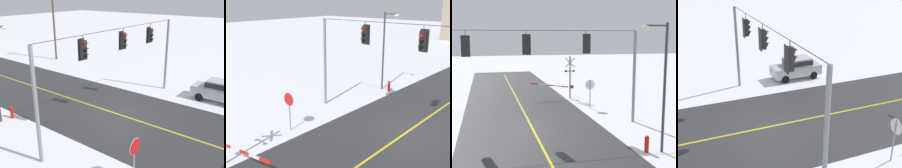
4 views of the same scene
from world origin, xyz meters
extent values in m
plane|color=white|center=(0.00, 0.00, 0.00)|extent=(160.00, 160.00, 0.00)
cube|color=#303033|center=(0.00, 6.00, 0.00)|extent=(9.00, 80.00, 0.01)
cube|color=gold|center=(0.00, 6.00, 0.01)|extent=(0.14, 72.00, 0.01)
cylinder|color=gray|center=(-7.00, 0.00, 3.10)|extent=(0.20, 0.20, 6.20)
cylinder|color=#38383D|center=(0.00, 0.00, 6.20)|extent=(14.00, 0.04, 0.04)
cylinder|color=#38383D|center=(-3.55, 0.00, 6.05)|extent=(0.04, 0.04, 0.29)
cube|color=black|center=(-3.55, 0.00, 5.37)|extent=(0.34, 0.28, 1.08)
cube|color=black|center=(-3.55, 0.16, 5.37)|extent=(0.52, 0.03, 1.26)
sphere|color=red|center=(-3.55, -0.15, 5.69)|extent=(0.24, 0.24, 0.24)
cube|color=black|center=(-3.55, -0.22, 5.77)|extent=(0.26, 0.16, 0.03)
sphere|color=black|center=(-3.55, -0.15, 5.37)|extent=(0.24, 0.24, 0.24)
cube|color=black|center=(-3.55, -0.22, 5.45)|extent=(0.26, 0.16, 0.03)
sphere|color=black|center=(-3.55, -0.15, 5.05)|extent=(0.24, 0.24, 0.24)
cube|color=black|center=(-3.55, -0.22, 5.13)|extent=(0.26, 0.16, 0.03)
cylinder|color=#38383D|center=(0.30, 0.00, 6.04)|extent=(0.04, 0.04, 0.32)
cube|color=black|center=(0.30, 0.00, 5.34)|extent=(0.34, 0.28, 1.08)
cube|color=black|center=(0.30, 0.16, 5.34)|extent=(0.52, 0.03, 1.26)
sphere|color=red|center=(0.30, -0.15, 5.66)|extent=(0.24, 0.24, 0.24)
cube|color=black|center=(0.30, -0.22, 5.75)|extent=(0.26, 0.16, 0.03)
sphere|color=black|center=(0.30, -0.15, 5.34)|extent=(0.24, 0.24, 0.24)
cube|color=black|center=(0.30, -0.22, 5.43)|extent=(0.26, 0.16, 0.03)
sphere|color=black|center=(0.30, -0.15, 5.02)|extent=(0.24, 0.24, 0.24)
cube|color=black|center=(0.30, -0.22, 5.11)|extent=(0.26, 0.16, 0.03)
cylinder|color=#38383D|center=(3.88, 0.00, 6.00)|extent=(0.04, 0.04, 0.39)
cube|color=black|center=(3.88, 0.00, 5.27)|extent=(0.34, 0.28, 1.08)
cube|color=black|center=(3.88, 0.16, 5.27)|extent=(0.52, 0.03, 1.26)
sphere|color=red|center=(3.88, -0.15, 5.59)|extent=(0.24, 0.24, 0.24)
cube|color=black|center=(3.88, -0.22, 5.67)|extent=(0.26, 0.16, 0.03)
sphere|color=black|center=(3.88, -0.15, 5.27)|extent=(0.24, 0.24, 0.24)
cube|color=black|center=(3.88, -0.22, 5.35)|extent=(0.26, 0.16, 0.03)
sphere|color=black|center=(3.88, -0.15, 4.95)|extent=(0.24, 0.24, 0.24)
cube|color=black|center=(3.88, -0.22, 5.03)|extent=(0.26, 0.16, 0.03)
cylinder|color=gray|center=(-5.44, -4.73, 1.15)|extent=(0.07, 0.07, 2.30)
cylinder|color=#B71414|center=(-5.44, -4.77, 1.95)|extent=(0.76, 0.03, 0.76)
cylinder|color=white|center=(-5.44, -4.75, 1.95)|extent=(0.80, 0.02, 0.80)
cylinder|color=gray|center=(-4.95, -9.27, 2.00)|extent=(0.14, 0.14, 4.00)
cube|color=white|center=(-4.95, -9.32, 3.40)|extent=(0.98, 0.04, 0.98)
cube|color=white|center=(-4.95, -9.32, 3.40)|extent=(0.98, 0.04, 0.98)
cube|color=#38383D|center=(-4.95, -9.31, 2.60)|extent=(0.80, 0.06, 0.08)
sphere|color=red|center=(-5.33, -9.37, 2.60)|extent=(0.22, 0.22, 0.22)
sphere|color=black|center=(-4.57, -9.37, 2.60)|extent=(0.22, 0.22, 0.22)
cube|color=red|center=(-4.41, -9.27, 1.15)|extent=(0.73, 0.08, 0.19)
cube|color=white|center=(-3.69, -9.27, 1.24)|extent=(0.73, 0.08, 0.19)
cube|color=red|center=(-2.97, -9.27, 1.33)|extent=(0.73, 0.08, 0.19)
cube|color=white|center=(-2.25, -9.27, 1.42)|extent=(0.73, 0.08, 0.19)
cube|color=red|center=(-1.54, -9.27, 1.51)|extent=(0.73, 0.08, 0.19)
cube|color=#38383D|center=(-5.13, -9.27, 1.10)|extent=(0.28, 0.20, 0.28)
cylinder|color=#38383D|center=(-5.80, 5.86, 3.25)|extent=(0.14, 0.14, 6.50)
cylinder|color=#38383D|center=(-5.25, 5.86, 6.35)|extent=(1.10, 0.09, 0.09)
ellipsoid|color=beige|center=(-4.70, 5.86, 6.25)|extent=(0.44, 0.28, 0.22)
cylinder|color=red|center=(-5.02, 5.71, 0.35)|extent=(0.22, 0.22, 0.70)
sphere|color=red|center=(-5.02, 5.71, 0.76)|extent=(0.24, 0.24, 0.24)
cylinder|color=red|center=(-5.02, 5.57, 0.39)|extent=(0.09, 0.10, 0.09)
camera|label=1|loc=(-14.15, -10.14, 8.47)|focal=42.56mm
camera|label=2|loc=(7.23, -15.11, 7.62)|focal=47.32mm
camera|label=3|loc=(2.80, 20.07, 5.84)|focal=52.03mm
camera|label=4|loc=(-15.22, 4.80, 9.44)|focal=48.78mm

